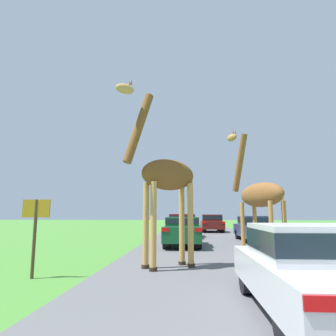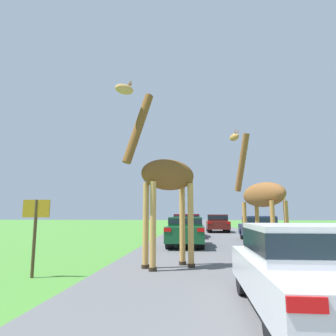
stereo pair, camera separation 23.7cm
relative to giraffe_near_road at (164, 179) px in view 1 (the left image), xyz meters
The scene contains 9 objects.
road 21.00m from the giraffe_near_road, 85.24° to the left, with size 6.96×120.00×0.00m.
giraffe_near_road is the anchor object (origin of this frame).
giraffe_companion 3.84m from the giraffe_near_road, 32.94° to the left, with size 1.76×2.81×4.98m.
car_lead_maroon 5.09m from the giraffe_near_road, 55.35° to the right, with size 1.96×4.13×1.37m.
car_queue_right 18.33m from the giraffe_near_road, 81.43° to the left, with size 1.86×4.13×1.49m.
car_queue_left 10.26m from the giraffe_near_road, 63.62° to the left, with size 1.75×4.54×1.42m.
car_far_ahead 6.24m from the giraffe_near_road, 86.11° to the left, with size 1.71×4.02×1.38m.
car_verge_right 12.32m from the giraffe_near_road, 88.77° to the left, with size 1.89×4.71×1.53m.
sign_post 3.67m from the giraffe_near_road, 152.48° to the right, with size 0.70×0.08×1.89m.
Camera 1 is at (-1.01, 0.39, 1.53)m, focal length 32.00 mm.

